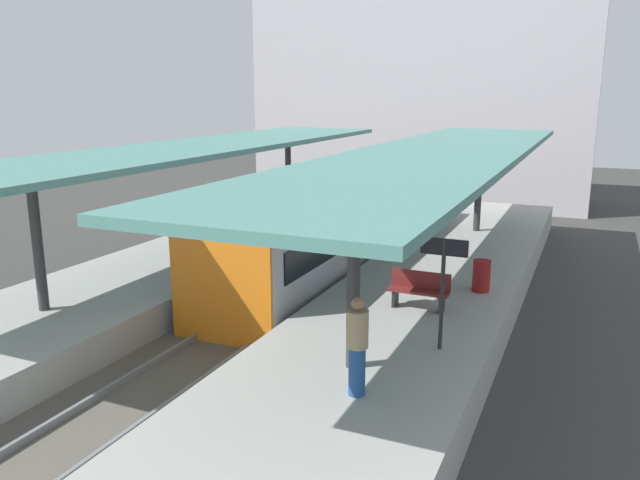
{
  "coord_description": "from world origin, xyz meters",
  "views": [
    {
      "loc": [
        7.53,
        -14.84,
        5.89
      ],
      "look_at": [
        0.73,
        0.62,
        1.89
      ],
      "focal_mm": 35.12,
      "sensor_mm": 36.0,
      "label": 1
    }
  ],
  "objects_px": {
    "platform_bench": "(419,289)",
    "platform_sign": "(443,269)",
    "commuter_train": "(330,227)",
    "passenger_near_bench": "(357,345)",
    "litter_bin": "(481,276)"
  },
  "relations": [
    {
      "from": "platform_sign",
      "to": "litter_bin",
      "type": "bearing_deg",
      "value": 88.58
    },
    {
      "from": "platform_sign",
      "to": "passenger_near_bench",
      "type": "distance_m",
      "value": 2.68
    },
    {
      "from": "commuter_train",
      "to": "platform_bench",
      "type": "relative_size",
      "value": 9.21
    },
    {
      "from": "commuter_train",
      "to": "passenger_near_bench",
      "type": "height_order",
      "value": "commuter_train"
    },
    {
      "from": "platform_bench",
      "to": "platform_sign",
      "type": "bearing_deg",
      "value": -65.13
    },
    {
      "from": "platform_bench",
      "to": "passenger_near_bench",
      "type": "distance_m",
      "value": 4.6
    },
    {
      "from": "platform_bench",
      "to": "platform_sign",
      "type": "xyz_separation_m",
      "value": [
        0.99,
        -2.14,
        1.16
      ]
    },
    {
      "from": "platform_sign",
      "to": "litter_bin",
      "type": "relative_size",
      "value": 2.76
    },
    {
      "from": "commuter_train",
      "to": "platform_sign",
      "type": "bearing_deg",
      "value": -52.01
    },
    {
      "from": "platform_bench",
      "to": "passenger_near_bench",
      "type": "height_order",
      "value": "passenger_near_bench"
    },
    {
      "from": "platform_bench",
      "to": "litter_bin",
      "type": "height_order",
      "value": "platform_bench"
    },
    {
      "from": "platform_bench",
      "to": "platform_sign",
      "type": "height_order",
      "value": "platform_sign"
    },
    {
      "from": "litter_bin",
      "to": "passenger_near_bench",
      "type": "height_order",
      "value": "passenger_near_bench"
    },
    {
      "from": "commuter_train",
      "to": "platform_bench",
      "type": "xyz_separation_m",
      "value": [
        4.08,
        -4.36,
        -0.26
      ]
    },
    {
      "from": "commuter_train",
      "to": "litter_bin",
      "type": "xyz_separation_m",
      "value": [
        5.18,
        -2.48,
        -0.33
      ]
    }
  ]
}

